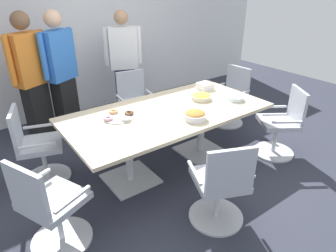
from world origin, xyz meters
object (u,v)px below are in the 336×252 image
Objects in this scene: snack_bowl_chips_yellow at (201,96)px; plate_stack at (236,98)px; office_chair_2 at (37,149)px; office_chair_4 at (221,188)px; office_chair_0 at (230,99)px; office_chair_5 at (281,126)px; conference_table at (168,120)px; napkin_pile at (205,86)px; person_standing_2 at (124,63)px; office_chair_1 at (135,106)px; office_chair_3 at (50,209)px; person_standing_0 at (32,78)px; donut_platter at (119,116)px; snack_bowl_pretzels at (195,115)px; person_standing_1 at (61,73)px.

snack_bowl_chips_yellow is 1.25× the size of plate_stack.
office_chair_4 is at bearing 52.50° from office_chair_2.
office_chair_0 is 1.09m from office_chair_5.
conference_table is 0.94m from napkin_pile.
person_standing_2 is at bearing 57.25° from office_chair_5.
office_chair_1 is 2.32m from office_chair_3.
napkin_pile is (0.87, 0.31, 0.17)m from conference_table.
office_chair_0 is 4.39× the size of plate_stack.
person_standing_0 reaches higher than donut_platter.
office_chair_1 is 4.83× the size of napkin_pile.
office_chair_5 is (2.94, -0.20, 0.00)m from office_chair_3.
office_chair_5 is 0.53× the size of person_standing_2.
person_standing_2 is at bearing 59.44° from donut_platter.
office_chair_0 and office_chair_2 have the same top height.
person_standing_2 is 8.33× the size of plate_stack.
office_chair_4 is at bearing -99.97° from conference_table.
office_chair_3 is (-0.17, -1.08, 0.00)m from office_chair_2.
person_standing_2 is at bearing 139.77° from office_chair_2.
office_chair_1 is (0.18, 1.10, -0.22)m from conference_table.
office_chair_5 reaches higher than plate_stack.
office_chair_4 is 0.88m from snack_bowl_pretzels.
person_standing_1 is 2.05m from napkin_pile.
snack_bowl_chips_yellow is at bearing 99.95° from person_standing_1.
office_chair_2 is 2.10m from office_chair_4.
donut_platter is (-2.12, -0.26, 0.36)m from office_chair_0.
office_chair_2 is (-1.57, -0.46, 0.00)m from office_chair_1.
office_chair_2 is 2.07m from snack_bowl_chips_yellow.
office_chair_5 is at bearing -25.10° from conference_table.
snack_bowl_pretzels is at bearing -74.51° from conference_table.
office_chair_2 is 1.32m from person_standing_1.
conference_table is 1.54m from office_chair_5.
person_standing_0 is at bearing 143.74° from office_chair_3.
office_chair_0 is at bearing 155.27° from person_standing_2.
office_chair_2 is 1.00× the size of office_chair_4.
person_standing_2 is (1.75, 1.09, 0.49)m from office_chair_2.
office_chair_0 is 4.83× the size of napkin_pile.
snack_bowl_chips_yellow is at bearing 118.57° from office_chair_1.
person_standing_0 is at bearing 61.57° from office_chair_0.
person_standing_2 is 1.69m from snack_bowl_chips_yellow.
plate_stack is at bearing -15.46° from donut_platter.
snack_bowl_chips_yellow is at bearing 91.13° from office_chair_2.
conference_table is 2.64× the size of office_chair_1.
office_chair_3 and office_chair_5 have the same top height.
office_chair_0 is 2.95m from office_chair_2.
person_standing_0 is at bearing 110.38° from donut_platter.
person_standing_1 reaches higher than person_standing_2.
snack_bowl_chips_yellow is (2.12, 0.50, 0.38)m from office_chair_3.
office_chair_2 is 4.39× the size of plate_stack.
snack_bowl_pretzels reaches higher than conference_table.
person_standing_1 is (0.40, 0.01, -0.01)m from person_standing_0.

